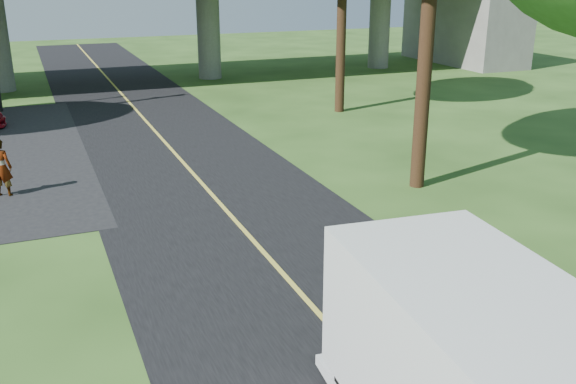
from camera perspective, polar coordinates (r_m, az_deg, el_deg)
road at (r=18.91m, az=-6.29°, el=-0.81°), size 7.00×90.00×0.02m
lane_line at (r=18.90m, az=-6.30°, el=-0.76°), size 0.12×90.00×0.01m
overpass at (r=39.46m, az=-15.93°, el=15.75°), size 54.00×10.00×7.30m
pedestrian at (r=20.79m, az=-24.18°, el=1.99°), size 0.76×0.63×1.78m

